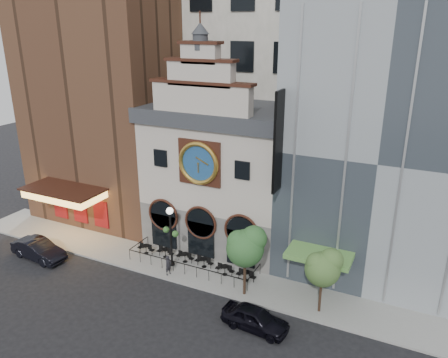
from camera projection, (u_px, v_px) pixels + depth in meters
ground at (177, 284)px, 33.26m from camera, size 120.00×120.00×0.00m
sidewalk at (193, 267)px, 35.36m from camera, size 44.00×5.00×0.15m
clock_building at (222, 171)px, 37.67m from camera, size 12.60×8.78×18.65m
theater_building at (112, 90)px, 42.81m from camera, size 14.00×15.60×25.00m
retail_building at (388, 143)px, 33.04m from camera, size 14.00×14.40×20.00m
office_tower at (275, 10)px, 43.55m from camera, size 20.00×16.00×40.00m
cafe_railing at (193, 261)px, 35.18m from camera, size 10.60×2.60×0.90m
bistro_0 at (146, 249)px, 37.19m from camera, size 1.58×0.68×0.90m
bistro_1 at (165, 252)px, 36.60m from camera, size 1.58×0.68×0.90m
bistro_2 at (185, 257)px, 35.86m from camera, size 1.58×0.68×0.90m
bistro_3 at (204, 262)px, 35.11m from camera, size 1.58×0.68×0.90m
bistro_4 at (225, 269)px, 34.01m from camera, size 1.58×0.68×0.90m
bistro_5 at (246, 275)px, 33.22m from camera, size 1.58×0.68×0.90m
car_right at (255, 318)px, 28.12m from camera, size 4.60×2.16×1.52m
car_left at (38, 250)px, 36.56m from camera, size 5.20×2.17×1.67m
pedestrian at (168, 265)px, 33.95m from camera, size 0.51×0.66×1.61m
lamppost at (171, 230)px, 34.48m from camera, size 1.58×0.85×5.09m
tree_left at (246, 245)px, 30.47m from camera, size 2.78×2.68×5.36m
tree_right at (323, 267)px, 28.70m from camera, size 2.45×2.36×4.72m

